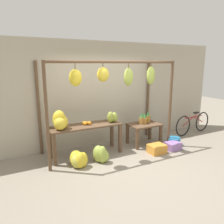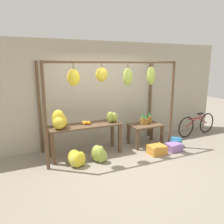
{
  "view_description": "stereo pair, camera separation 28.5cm",
  "coord_description": "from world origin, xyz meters",
  "px_view_note": "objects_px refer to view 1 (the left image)",
  "views": [
    {
      "loc": [
        -2.38,
        -3.85,
        2.22
      ],
      "look_at": [
        0.08,
        0.93,
        1.02
      ],
      "focal_mm": 35.0,
      "sensor_mm": 36.0,
      "label": 1
    },
    {
      "loc": [
        -2.12,
        -3.97,
        2.22
      ],
      "look_at": [
        0.08,
        0.93,
        1.02
      ],
      "focal_mm": 35.0,
      "sensor_mm": 36.0,
      "label": 2
    }
  ],
  "objects_px": {
    "pineapple_cluster": "(144,119)",
    "parked_bicycle": "(193,123)",
    "orange_pile": "(86,123)",
    "banana_pile_ground_right": "(101,154)",
    "fruit_crate_purple": "(173,146)",
    "fruit_crate_white": "(157,149)",
    "banana_pile_ground_left": "(78,160)",
    "banana_pile_on_table": "(60,121)",
    "papaya_pile": "(112,117)",
    "blue_bucket": "(174,141)"
  },
  "relations": [
    {
      "from": "orange_pile",
      "to": "banana_pile_ground_right",
      "type": "xyz_separation_m",
      "value": [
        0.13,
        -0.55,
        -0.62
      ]
    },
    {
      "from": "banana_pile_ground_left",
      "to": "parked_bicycle",
      "type": "distance_m",
      "value": 4.09
    },
    {
      "from": "banana_pile_on_table",
      "to": "parked_bicycle",
      "type": "height_order",
      "value": "banana_pile_on_table"
    },
    {
      "from": "pineapple_cluster",
      "to": "parked_bicycle",
      "type": "relative_size",
      "value": 0.24
    },
    {
      "from": "banana_pile_ground_left",
      "to": "fruit_crate_purple",
      "type": "relative_size",
      "value": 1.37
    },
    {
      "from": "pineapple_cluster",
      "to": "fruit_crate_white",
      "type": "xyz_separation_m",
      "value": [
        -0.1,
        -0.74,
        -0.61
      ]
    },
    {
      "from": "banana_pile_on_table",
      "to": "papaya_pile",
      "type": "xyz_separation_m",
      "value": [
        1.3,
        0.01,
        -0.05
      ]
    },
    {
      "from": "parked_bicycle",
      "to": "fruit_crate_white",
      "type": "bearing_deg",
      "value": -160.11
    },
    {
      "from": "parked_bicycle",
      "to": "papaya_pile",
      "type": "relative_size",
      "value": 5.19
    },
    {
      "from": "blue_bucket",
      "to": "fruit_crate_white",
      "type": "bearing_deg",
      "value": -164.58
    },
    {
      "from": "pineapple_cluster",
      "to": "parked_bicycle",
      "type": "height_order",
      "value": "pineapple_cluster"
    },
    {
      "from": "banana_pile_ground_right",
      "to": "papaya_pile",
      "type": "relative_size",
      "value": 1.32
    },
    {
      "from": "banana_pile_on_table",
      "to": "fruit_crate_purple",
      "type": "bearing_deg",
      "value": -13.2
    },
    {
      "from": "fruit_crate_purple",
      "to": "banana_pile_ground_right",
      "type": "bearing_deg",
      "value": 175.13
    },
    {
      "from": "banana_pile_on_table",
      "to": "fruit_crate_purple",
      "type": "distance_m",
      "value": 2.97
    },
    {
      "from": "fruit_crate_white",
      "to": "parked_bicycle",
      "type": "height_order",
      "value": "parked_bicycle"
    },
    {
      "from": "banana_pile_on_table",
      "to": "pineapple_cluster",
      "type": "xyz_separation_m",
      "value": [
        2.35,
        0.1,
        -0.23
      ]
    },
    {
      "from": "papaya_pile",
      "to": "parked_bicycle",
      "type": "bearing_deg",
      "value": 1.75
    },
    {
      "from": "pineapple_cluster",
      "to": "fruit_crate_white",
      "type": "height_order",
      "value": "pineapple_cluster"
    },
    {
      "from": "blue_bucket",
      "to": "fruit_crate_purple",
      "type": "xyz_separation_m",
      "value": [
        -0.24,
        -0.22,
        -0.01
      ]
    },
    {
      "from": "parked_bicycle",
      "to": "fruit_crate_purple",
      "type": "distance_m",
      "value": 1.7
    },
    {
      "from": "orange_pile",
      "to": "banana_pile_ground_left",
      "type": "xyz_separation_m",
      "value": [
        -0.4,
        -0.54,
        -0.64
      ]
    },
    {
      "from": "banana_pile_ground_left",
      "to": "banana_pile_ground_right",
      "type": "relative_size",
      "value": 1.25
    },
    {
      "from": "pineapple_cluster",
      "to": "fruit_crate_white",
      "type": "distance_m",
      "value": 0.96
    },
    {
      "from": "banana_pile_on_table",
      "to": "fruit_crate_white",
      "type": "xyz_separation_m",
      "value": [
        2.25,
        -0.64,
        -0.84
      ]
    },
    {
      "from": "papaya_pile",
      "to": "banana_pile_ground_left",
      "type": "bearing_deg",
      "value": -155.83
    },
    {
      "from": "fruit_crate_white",
      "to": "parked_bicycle",
      "type": "relative_size",
      "value": 0.26
    },
    {
      "from": "banana_pile_on_table",
      "to": "fruit_crate_white",
      "type": "distance_m",
      "value": 2.49
    },
    {
      "from": "banana_pile_on_table",
      "to": "pineapple_cluster",
      "type": "height_order",
      "value": "banana_pile_on_table"
    },
    {
      "from": "papaya_pile",
      "to": "fruit_crate_purple",
      "type": "height_order",
      "value": "papaya_pile"
    },
    {
      "from": "pineapple_cluster",
      "to": "orange_pile",
      "type": "bearing_deg",
      "value": -178.96
    },
    {
      "from": "fruit_crate_white",
      "to": "fruit_crate_purple",
      "type": "xyz_separation_m",
      "value": [
        0.52,
        -0.01,
        -0.01
      ]
    },
    {
      "from": "parked_bicycle",
      "to": "papaya_pile",
      "type": "distance_m",
      "value": 3.04
    },
    {
      "from": "orange_pile",
      "to": "banana_pile_ground_right",
      "type": "bearing_deg",
      "value": -76.58
    },
    {
      "from": "fruit_crate_white",
      "to": "fruit_crate_purple",
      "type": "bearing_deg",
      "value": -1.55
    },
    {
      "from": "pineapple_cluster",
      "to": "parked_bicycle",
      "type": "distance_m",
      "value": 1.96
    },
    {
      "from": "blue_bucket",
      "to": "papaya_pile",
      "type": "height_order",
      "value": "papaya_pile"
    },
    {
      "from": "fruit_crate_white",
      "to": "banana_pile_on_table",
      "type": "bearing_deg",
      "value": 164.22
    },
    {
      "from": "banana_pile_on_table",
      "to": "parked_bicycle",
      "type": "distance_m",
      "value": 4.33
    },
    {
      "from": "parked_bicycle",
      "to": "pineapple_cluster",
      "type": "bearing_deg",
      "value": 179.85
    },
    {
      "from": "banana_pile_ground_right",
      "to": "fruit_crate_white",
      "type": "xyz_separation_m",
      "value": [
        1.48,
        -0.16,
        -0.08
      ]
    },
    {
      "from": "pineapple_cluster",
      "to": "fruit_crate_white",
      "type": "relative_size",
      "value": 0.95
    },
    {
      "from": "papaya_pile",
      "to": "blue_bucket",
      "type": "bearing_deg",
      "value": -14.19
    },
    {
      "from": "orange_pile",
      "to": "papaya_pile",
      "type": "distance_m",
      "value": 0.67
    },
    {
      "from": "pineapple_cluster",
      "to": "blue_bucket",
      "type": "relative_size",
      "value": 1.14
    },
    {
      "from": "banana_pile_on_table",
      "to": "orange_pile",
      "type": "xyz_separation_m",
      "value": [
        0.64,
        0.07,
        -0.14
      ]
    },
    {
      "from": "orange_pile",
      "to": "fruit_crate_purple",
      "type": "height_order",
      "value": "orange_pile"
    },
    {
      "from": "parked_bicycle",
      "to": "papaya_pile",
      "type": "height_order",
      "value": "papaya_pile"
    },
    {
      "from": "blue_bucket",
      "to": "parked_bicycle",
      "type": "xyz_separation_m",
      "value": [
        1.27,
        0.52,
        0.23
      ]
    },
    {
      "from": "pineapple_cluster",
      "to": "parked_bicycle",
      "type": "bearing_deg",
      "value": -0.15
    }
  ]
}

